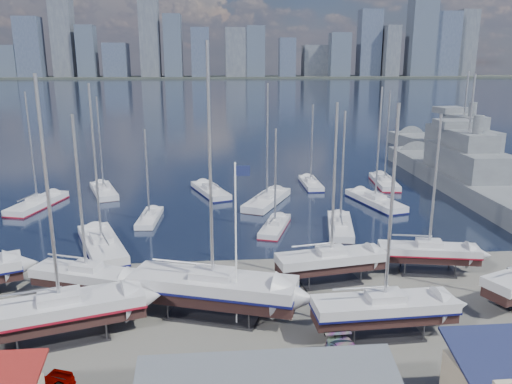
{
  "coord_description": "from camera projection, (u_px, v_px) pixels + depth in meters",
  "views": [
    {
      "loc": [
        -2.36,
        -43.97,
        18.1
      ],
      "look_at": [
        2.11,
        8.0,
        4.52
      ],
      "focal_mm": 35.0,
      "sensor_mm": 36.0,
      "label": 1
    }
  ],
  "objects": [
    {
      "name": "ground",
      "position": [
        249.0,
        311.0,
        37.51
      ],
      "size": [
        1400.0,
        1400.0,
        0.0
      ],
      "primitive_type": "plane",
      "color": "#605E59",
      "rests_on": "ground"
    },
    {
      "name": "water",
      "position": [
        216.0,
        90.0,
        336.44
      ],
      "size": [
        1400.0,
        600.0,
        0.4
      ],
      "primitive_type": "cube",
      "color": "#1B253F",
      "rests_on": "ground"
    },
    {
      "name": "far_shore",
      "position": [
        214.0,
        77.0,
        586.81
      ],
      "size": [
        1400.0,
        80.0,
        2.2
      ],
      "primitive_type": "cube",
      "color": "#2D332D",
      "rests_on": "ground"
    },
    {
      "name": "skyline",
      "position": [
        207.0,
        43.0,
        570.57
      ],
      "size": [
        639.14,
        43.8,
        107.69
      ],
      "color": "#475166",
      "rests_on": "far_shore"
    },
    {
      "name": "sailboat_cradle_1",
      "position": [
        61.0,
        311.0,
        33.05
      ],
      "size": [
        11.32,
        6.13,
        17.5
      ],
      "rotation": [
        0.0,
        0.0,
        0.3
      ],
      "color": "#2D2D33",
      "rests_on": "ground"
    },
    {
      "name": "sailboat_cradle_2",
      "position": [
        87.0,
        277.0,
        38.66
      ],
      "size": [
        9.14,
        5.46,
        14.55
      ],
      "rotation": [
        0.0,
        0.0,
        -0.36
      ],
      "color": "#2D2D33",
      "rests_on": "ground"
    },
    {
      "name": "sailboat_cradle_3",
      "position": [
        213.0,
        288.0,
        36.17
      ],
      "size": [
        12.69,
        7.11,
        19.49
      ],
      "rotation": [
        0.0,
        0.0,
        -0.32
      ],
      "color": "#2D2D33",
      "rests_on": "ground"
    },
    {
      "name": "sailboat_cradle_4",
      "position": [
        331.0,
        260.0,
        41.79
      ],
      "size": [
        9.52,
        4.11,
        15.12
      ],
      "rotation": [
        0.0,
        0.0,
        0.17
      ],
      "color": "#2D2D33",
      "rests_on": "ground"
    },
    {
      "name": "sailboat_cradle_5",
      "position": [
        384.0,
        308.0,
        33.57
      ],
      "size": [
        9.84,
        3.16,
        15.74
      ],
      "rotation": [
        0.0,
        0.0,
        0.05
      ],
      "color": "#2D2D33",
      "rests_on": "ground"
    },
    {
      "name": "sailboat_cradle_6",
      "position": [
        429.0,
        252.0,
        43.75
      ],
      "size": [
        8.88,
        3.99,
        14.03
      ],
      "rotation": [
        0.0,
        0.0,
        -0.19
      ],
      "color": "#2D2D33",
      "rests_on": "ground"
    },
    {
      "name": "sailboat_moored_1",
      "position": [
        38.0,
        205.0,
        64.23
      ],
      "size": [
        5.45,
        10.67,
        15.37
      ],
      "rotation": [
        0.0,
        0.0,
        1.31
      ],
      "color": "black",
      "rests_on": "water"
    },
    {
      "name": "sailboat_moored_2",
      "position": [
        104.0,
        192.0,
        70.54
      ],
      "size": [
        5.71,
        9.8,
        14.29
      ],
      "rotation": [
        0.0,
        0.0,
        1.92
      ],
      "color": "black",
      "rests_on": "water"
    },
    {
      "name": "sailboat_moored_3",
      "position": [
        102.0,
        247.0,
        49.65
      ],
      "size": [
        7.1,
        11.78,
        17.04
      ],
      "rotation": [
        0.0,
        0.0,
        1.94
      ],
      "color": "black",
      "rests_on": "water"
    },
    {
      "name": "sailboat_moored_4",
      "position": [
        150.0,
        218.0,
        58.62
      ],
      "size": [
        2.57,
        7.63,
        11.34
      ],
      "rotation": [
        0.0,
        0.0,
        1.51
      ],
      "color": "black",
      "rests_on": "water"
    },
    {
      "name": "sailboat_moored_5",
      "position": [
        210.0,
        192.0,
        70.65
      ],
      "size": [
        5.92,
        10.3,
        14.87
      ],
      "rotation": [
        0.0,
        0.0,
        1.91
      ],
      "color": "black",
      "rests_on": "water"
    },
    {
      "name": "sailboat_moored_6",
      "position": [
        275.0,
        227.0,
        55.57
      ],
      "size": [
        4.66,
        8.2,
        11.83
      ],
      "rotation": [
        0.0,
        0.0,
        1.24
      ],
      "color": "black",
      "rests_on": "water"
    },
    {
      "name": "sailboat_moored_7",
      "position": [
        267.0,
        202.0,
        65.71
      ],
      "size": [
        7.52,
        11.03,
        16.33
      ],
      "rotation": [
        0.0,
        0.0,
        1.11
      ],
      "color": "black",
      "rests_on": "water"
    },
    {
      "name": "sailboat_moored_8",
      "position": [
        311.0,
        184.0,
        75.16
      ],
      "size": [
        2.42,
        8.56,
        12.79
      ],
      "rotation": [
        0.0,
        0.0,
        1.57
      ],
      "color": "black",
      "rests_on": "water"
    },
    {
      "name": "sailboat_moored_9",
      "position": [
        340.0,
        227.0,
        55.45
      ],
      "size": [
        4.32,
        9.47,
        13.8
      ],
      "rotation": [
        0.0,
        0.0,
        1.37
      ],
      "color": "black",
      "rests_on": "water"
    },
    {
      "name": "sailboat_moored_10",
      "position": [
        375.0,
        202.0,
        65.44
      ],
      "size": [
        5.59,
        11.04,
        15.9
      ],
      "rotation": [
        0.0,
        0.0,
        1.83
      ],
      "color": "black",
      "rests_on": "water"
    },
    {
      "name": "sailboat_moored_11",
      "position": [
        384.0,
        183.0,
        75.8
      ],
      "size": [
        3.82,
        10.14,
        14.8
      ],
      "rotation": [
        0.0,
        0.0,
        1.46
      ],
      "color": "black",
      "rests_on": "water"
    },
    {
      "name": "naval_ship_east",
      "position": [
        464.0,
        178.0,
        72.83
      ],
      "size": [
        8.75,
        47.05,
        18.22
      ],
      "rotation": [
        0.0,
        0.0,
        1.54
      ],
      "color": "slate",
      "rests_on": "water"
    },
    {
      "name": "naval_ship_west",
      "position": [
        460.0,
        152.0,
        94.81
      ],
      "size": [
        12.73,
        47.56,
        18.23
      ],
      "rotation": [
        0.0,
        0.0,
        1.68
      ],
      "color": "slate",
      "rests_on": "water"
    },
    {
      "name": "car_d",
      "position": [
        349.0,
        364.0,
        29.61
      ],
      "size": [
        2.31,
        5.22,
        1.49
      ],
      "primitive_type": "imported",
      "rotation": [
        0.0,
        0.0,
        0.04
      ],
      "color": "gray",
      "rests_on": "ground"
    },
    {
      "name": "flagpole",
      "position": [
        237.0,
        234.0,
        33.88
      ],
      "size": [
        1.04,
        0.12,
        11.78
      ],
      "color": "white",
      "rests_on": "ground"
    }
  ]
}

